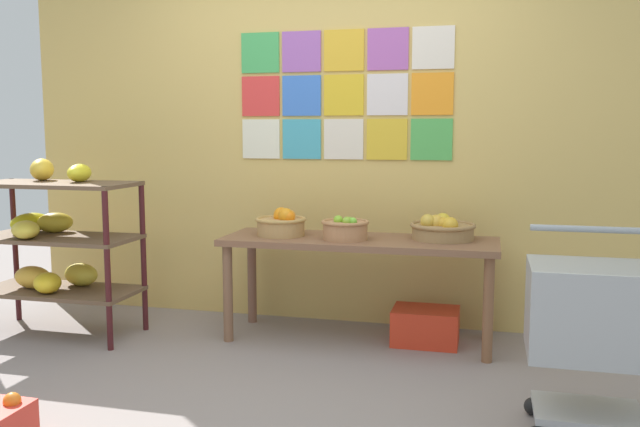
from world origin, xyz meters
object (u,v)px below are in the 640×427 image
fruit_basket_back_right (282,224)px  fruit_basket_left (345,229)px  banana_shelf_unit (52,238)px  produce_crate_under_table (425,326)px  display_table (359,251)px  fruit_basket_right (442,229)px  shopping_cart (592,318)px

fruit_basket_back_right → fruit_basket_left: fruit_basket_back_right is taller
banana_shelf_unit → produce_crate_under_table: (2.35, 0.36, -0.51)m
fruit_basket_back_right → fruit_basket_left: size_ratio=1.11×
display_table → produce_crate_under_table: display_table is taller
banana_shelf_unit → fruit_basket_right: banana_shelf_unit is taller
fruit_basket_back_right → fruit_basket_right: size_ratio=0.81×
banana_shelf_unit → fruit_basket_back_right: (1.44, 0.32, 0.10)m
fruit_basket_right → fruit_basket_left: size_ratio=1.37×
fruit_basket_right → fruit_basket_left: (-0.57, -0.15, 0.00)m
banana_shelf_unit → fruit_basket_back_right: size_ratio=3.49×
fruit_basket_left → produce_crate_under_table: (0.49, 0.10, -0.61)m
banana_shelf_unit → produce_crate_under_table: banana_shelf_unit is taller
display_table → banana_shelf_unit: bearing=-170.4°
display_table → shopping_cart: bearing=-41.0°
display_table → fruit_basket_right: 0.53m
fruit_basket_right → shopping_cart: bearing=-58.2°
fruit_basket_left → produce_crate_under_table: size_ratio=0.73×
banana_shelf_unit → fruit_basket_back_right: 1.48m
display_table → fruit_basket_back_right: (-0.50, -0.01, 0.16)m
banana_shelf_unit → fruit_basket_right: (2.44, 0.42, 0.09)m
fruit_basket_left → fruit_basket_right: bearing=14.8°
fruit_basket_right → fruit_basket_left: fruit_basket_right is taller
fruit_basket_right → produce_crate_under_table: 0.61m
display_table → fruit_basket_left: 0.18m
shopping_cart → banana_shelf_unit: bearing=163.9°
produce_crate_under_table → shopping_cart: shopping_cart is taller
produce_crate_under_table → fruit_basket_back_right: bearing=-177.4°
display_table → fruit_basket_right: bearing=10.3°
fruit_basket_left → produce_crate_under_table: bearing=11.2°
banana_shelf_unit → fruit_basket_right: bearing=9.7°
fruit_basket_back_right → fruit_basket_right: (1.00, 0.10, -0.01)m
fruit_basket_back_right → banana_shelf_unit: bearing=-167.4°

